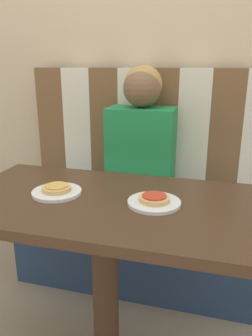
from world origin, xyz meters
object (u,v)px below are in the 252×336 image
(person, at_px, (142,138))
(plate_left, at_px, (57,192))
(pizza_left, at_px, (56,188))
(pizza_right, at_px, (154,198))
(plate_right, at_px, (154,203))

(person, height_order, plate_left, person)
(pizza_left, xyz_separation_m, pizza_right, (0.36, 0.00, 0.00))
(pizza_right, bearing_deg, plate_right, 0.00)
(pizza_right, bearing_deg, plate_left, 180.00)
(plate_left, bearing_deg, pizza_left, 0.00)
(person, xyz_separation_m, pizza_left, (-0.18, -0.60, -0.07))
(plate_left, bearing_deg, pizza_right, 0.00)
(person, relative_size, pizza_right, 6.79)
(person, relative_size, plate_left, 3.94)
(pizza_left, relative_size, pizza_right, 1.00)
(plate_right, bearing_deg, pizza_right, 180.00)
(person, bearing_deg, plate_right, -73.45)
(person, relative_size, plate_right, 3.94)
(person, bearing_deg, pizza_left, -106.55)
(plate_right, height_order, pizza_left, pizza_left)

